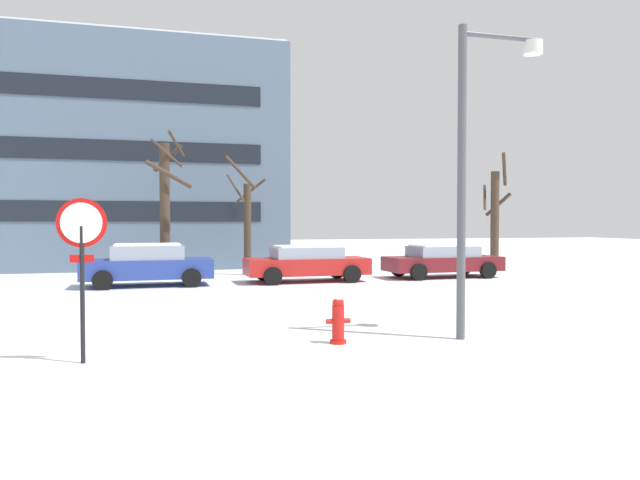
{
  "coord_description": "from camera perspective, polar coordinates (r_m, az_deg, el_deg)",
  "views": [
    {
      "loc": [
        0.1,
        -11.56,
        2.17
      ],
      "look_at": [
        4.64,
        5.53,
        1.64
      ],
      "focal_mm": 32.71,
      "sensor_mm": 36.0,
      "label": 1
    }
  ],
  "objects": [
    {
      "name": "parked_car_red",
      "position": [
        21.37,
        -1.32,
        -2.25
      ],
      "size": [
        4.51,
        2.07,
        1.33
      ],
      "color": "red",
      "rests_on": "ground"
    },
    {
      "name": "building_far_left",
      "position": [
        31.57,
        -17.48,
        7.47
      ],
      "size": [
        14.25,
        8.83,
        10.76
      ],
      "color": "slate",
      "rests_on": "ground"
    },
    {
      "name": "parked_car_maroon",
      "position": [
        23.54,
        11.9,
        -1.95
      ],
      "size": [
        4.6,
        2.12,
        1.3
      ],
      "color": "maroon",
      "rests_on": "ground"
    },
    {
      "name": "street_lamp",
      "position": [
        11.34,
        15.06,
        8.58
      ],
      "size": [
        1.74,
        0.36,
        5.8
      ],
      "color": "#4C4F54",
      "rests_on": "ground"
    },
    {
      "name": "tree_far_right",
      "position": [
        28.63,
        16.76,
        2.25
      ],
      "size": [
        1.61,
        1.58,
        5.42
      ],
      "color": "#423326",
      "rests_on": "ground"
    },
    {
      "name": "stop_sign",
      "position": [
        9.67,
        -22.28,
        -0.7
      ],
      "size": [
        0.76,
        0.12,
        2.55
      ],
      "color": "black",
      "rests_on": "ground"
    },
    {
      "name": "tree_far_left",
      "position": [
        24.3,
        -7.18,
        1.72
      ],
      "size": [
        1.82,
        1.83,
        4.9
      ],
      "color": "#423326",
      "rests_on": "ground"
    },
    {
      "name": "tree_far_mid",
      "position": [
        23.24,
        -14.88,
        3.38
      ],
      "size": [
        1.75,
        1.81,
        5.63
      ],
      "color": "#423326",
      "rests_on": "ground"
    },
    {
      "name": "parked_car_blue",
      "position": [
        20.79,
        -16.49,
        -2.3
      ],
      "size": [
        4.35,
        2.1,
        1.45
      ],
      "color": "#283D93",
      "rests_on": "ground"
    },
    {
      "name": "fire_hydrant",
      "position": [
        10.55,
        1.79,
        -7.78
      ],
      "size": [
        0.44,
        0.3,
        0.86
      ],
      "color": "red",
      "rests_on": "ground"
    },
    {
      "name": "ground_plane",
      "position": [
        11.77,
        -15.31,
        -8.98
      ],
      "size": [
        120.0,
        120.0,
        0.0
      ],
      "primitive_type": "plane",
      "color": "white"
    },
    {
      "name": "road_surface",
      "position": [
        15.41,
        -15.2,
        -6.44
      ],
      "size": [
        80.0,
        9.38,
        0.0
      ],
      "color": "silver",
      "rests_on": "ground"
    }
  ]
}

